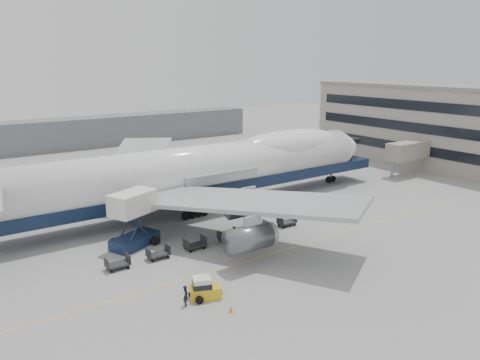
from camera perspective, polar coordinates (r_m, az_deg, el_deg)
ground at (r=56.08m, az=1.78°, el=-6.51°), size 260.00×260.00×0.00m
apron_line at (r=51.75m, az=5.80°, el=-8.41°), size 60.00×0.15×0.01m
hangar at (r=115.17m, az=-23.94°, el=4.87°), size 110.00×8.00×7.00m
airliner at (r=64.38m, az=-4.11°, el=1.43°), size 67.00×55.30×19.98m
catering_truck at (r=52.56m, az=-12.87°, el=-4.32°), size 6.05×5.16×6.20m
baggage_tug at (r=41.49m, az=-4.41°, el=-13.09°), size 2.97×2.30×1.93m
ground_worker at (r=40.47m, az=-6.61°, el=-13.82°), size 0.72×0.79×1.82m
traffic_cone at (r=39.54m, az=-1.12°, el=-15.49°), size 0.39×0.39×0.57m
dolly_0 at (r=48.30m, az=-14.69°, el=-9.86°), size 2.30×1.35×1.30m
dolly_1 at (r=49.79m, az=-9.94°, el=-8.85°), size 2.30×1.35×1.30m
dolly_2 at (r=51.60m, az=-5.51°, el=-7.84°), size 2.30×1.35×1.30m
dolly_3 at (r=53.71m, az=-1.43°, el=-6.87°), size 2.30×1.35×1.30m
dolly_4 at (r=56.08m, az=2.31°, el=-5.94°), size 2.30×1.35×1.30m
dolly_5 at (r=58.68m, az=5.72°, el=-5.07°), size 2.30×1.35×1.30m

